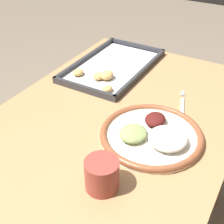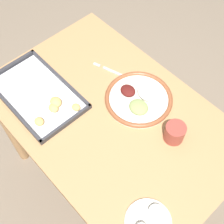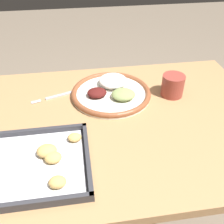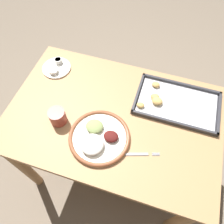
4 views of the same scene
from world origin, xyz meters
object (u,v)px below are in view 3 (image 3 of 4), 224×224
(dinner_plate, at_px, (111,92))
(baking_tray, at_px, (15,166))
(drinking_cup, at_px, (173,85))
(fork, at_px, (62,95))

(dinner_plate, xyz_separation_m, baking_tray, (0.31, 0.31, -0.00))
(dinner_plate, xyz_separation_m, drinking_cup, (-0.22, 0.03, 0.03))
(fork, height_order, drinking_cup, drinking_cup)
(baking_tray, distance_m, drinking_cup, 0.60)
(fork, distance_m, drinking_cup, 0.41)
(dinner_plate, relative_size, baking_tray, 0.68)
(fork, xyz_separation_m, baking_tray, (0.12, 0.34, 0.01))
(fork, bearing_deg, drinking_cup, 153.97)
(baking_tray, xyz_separation_m, drinking_cup, (-0.53, -0.28, 0.03))
(fork, height_order, baking_tray, baking_tray)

